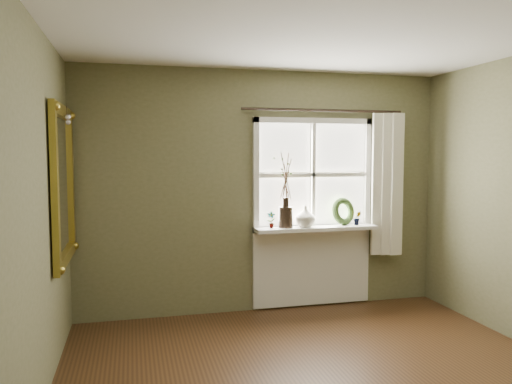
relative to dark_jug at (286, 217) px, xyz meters
The scene contains 14 objects.
ceiling 2.64m from the dark_jug, 95.48° to the right, with size 4.50×4.50×0.00m, color silver.
wall_back 0.38m from the dark_jug, 138.50° to the left, with size 4.00×0.10×2.60m, color #686744.
wall_left 3.11m from the dark_jug, 136.75° to the right, with size 0.10×4.50×2.60m, color #686744.
window_frame 0.58m from the dark_jug, 17.42° to the left, with size 1.36×0.06×1.24m.
window_sill 0.37m from the dark_jug, ahead, with size 1.36×0.26×0.04m, color white.
window_apron 0.68m from the dark_jug, 17.61° to the left, with size 1.36×0.04×0.88m, color white.
dark_jug is the anchor object (origin of this frame).
cream_vase 0.22m from the dark_jug, ahead, with size 0.22×0.22×0.23m, color beige.
wreath 0.68m from the dark_jug, ahead, with size 0.31×0.31×0.08m, color #324B21.
potted_plant_left 0.16m from the dark_jug, behind, with size 0.09×0.06×0.18m, color #324B21.
potted_plant_right 0.84m from the dark_jug, ahead, with size 0.08×0.07×0.15m, color #324B21.
curtain 1.23m from the dark_jug, ahead, with size 0.36×0.12×1.59m, color #EDE7CD.
curtain_rod 1.23m from the dark_jug, ahead, with size 0.03×0.03×1.84m, color black.
gilt_mirror 2.26m from the dark_jug, 166.78° to the right, with size 0.10×1.14×1.36m.
Camera 1 is at (-1.39, -2.95, 1.72)m, focal length 35.00 mm.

